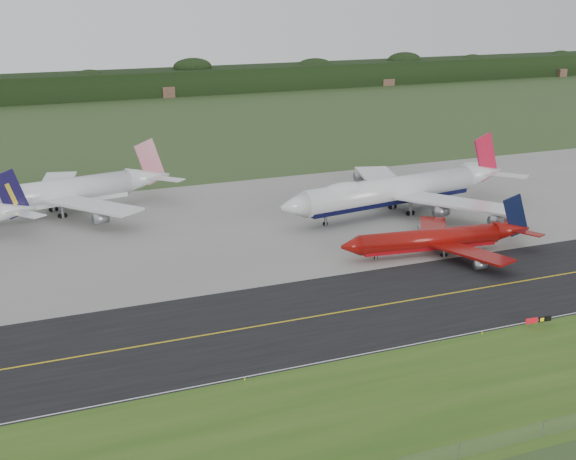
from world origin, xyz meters
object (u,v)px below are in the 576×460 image
(jet_ba_747, at_px, (397,190))
(taxiway_sign, at_px, (538,320))
(jet_star_tail, at_px, (55,193))
(jet_red_737, at_px, (439,239))

(jet_ba_747, bearing_deg, taxiway_sign, -100.88)
(jet_ba_747, distance_m, jet_star_tail, 80.60)
(jet_ba_747, xyz_separation_m, jet_red_737, (-7.42, -29.44, -2.58))
(jet_red_737, bearing_deg, taxiway_sign, -98.22)
(jet_red_737, distance_m, jet_star_tail, 89.81)
(jet_red_737, height_order, taxiway_sign, jet_red_737)
(jet_ba_747, bearing_deg, jet_red_737, -104.14)
(jet_star_tail, distance_m, taxiway_sign, 114.57)
(jet_ba_747, distance_m, jet_red_737, 30.47)
(jet_star_tail, xyz_separation_m, taxiway_sign, (62.14, -96.17, -4.13))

